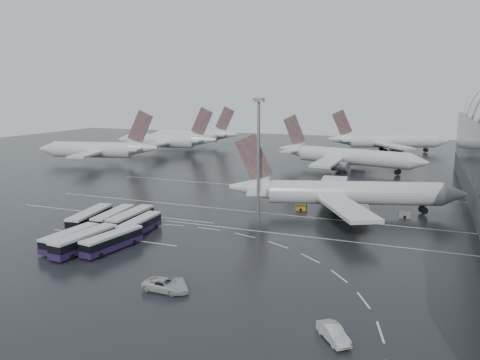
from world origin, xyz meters
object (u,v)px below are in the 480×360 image
(bus_row_near_c, at_px, (131,219))
(gse_cart_belly_d, at_px, (405,215))
(van_curve_c, at_px, (333,333))
(bus_row_far_b, at_px, (84,241))
(gse_cart_belly_c, at_px, (301,207))
(airliner_gate_b, at_px, (345,157))
(bus_row_near_d, at_px, (140,225))
(bus_row_far_a, at_px, (70,238))
(bus_row_far_c, at_px, (112,241))
(bus_row_near_b, at_px, (114,218))
(gse_cart_belly_a, at_px, (364,214))
(jet_remote_far, at_px, (194,136))
(floodlight_mast, at_px, (258,145))
(van_curve_b, at_px, (180,285))
(jet_remote_mid, at_px, (168,141))
(airliner_gate_c, at_px, (386,142))
(airliner_main, at_px, (342,193))
(jet_remote_west, at_px, (100,150))
(bus_row_near_a, at_px, (90,218))
(van_curve_a, at_px, (165,285))

(bus_row_near_c, distance_m, gse_cart_belly_d, 58.97)
(van_curve_c, bearing_deg, bus_row_far_b, 124.59)
(gse_cart_belly_c, bearing_deg, airliner_gate_b, 89.81)
(bus_row_near_d, bearing_deg, bus_row_far_a, 145.86)
(bus_row_near_c, xyz_separation_m, bus_row_far_c, (4.95, -12.91, -0.12))
(bus_row_far_b, relative_size, gse_cart_belly_d, 5.51)
(bus_row_near_b, xyz_separation_m, gse_cart_belly_a, (47.12, 26.43, -1.21))
(jet_remote_far, height_order, floodlight_mast, floodlight_mast)
(van_curve_c, xyz_separation_m, gse_cart_belly_c, (-17.70, 55.89, -0.23))
(jet_remote_far, distance_m, bus_row_far_c, 160.95)
(gse_cart_belly_c, bearing_deg, van_curve_b, -95.16)
(jet_remote_mid, xyz_separation_m, bus_row_near_d, (57.88, -110.34, -3.71))
(bus_row_near_b, bearing_deg, airliner_gate_c, -21.81)
(gse_cart_belly_c, bearing_deg, airliner_main, 6.05)
(airliner_main, distance_m, van_curve_b, 53.23)
(airliner_gate_b, xyz_separation_m, van_curve_b, (-4.75, -112.02, -4.02))
(jet_remote_west, distance_m, bus_row_far_b, 104.63)
(bus_row_far_b, bearing_deg, bus_row_near_a, 40.91)
(van_curve_a, xyz_separation_m, van_curve_b, (1.92, 0.98, -0.13))
(bus_row_far_c, height_order, van_curve_c, bus_row_far_c)
(gse_cart_belly_c, bearing_deg, van_curve_c, -72.43)
(airliner_main, relative_size, jet_remote_west, 1.11)
(van_curve_c, height_order, gse_cart_belly_d, van_curve_c)
(airliner_main, distance_m, floodlight_mast, 23.71)
(airliner_gate_b, height_order, gse_cart_belly_c, airliner_gate_b)
(bus_row_far_b, xyz_separation_m, gse_cart_belly_c, (28.00, 41.92, -1.17))
(gse_cart_belly_d, bearing_deg, airliner_main, -177.00)
(gse_cart_belly_a, relative_size, gse_cart_belly_d, 0.79)
(bus_row_far_a, bearing_deg, bus_row_near_b, 7.27)
(van_curve_c, bearing_deg, airliner_gate_c, 54.24)
(bus_row_near_c, relative_size, van_curve_c, 2.58)
(jet_remote_west, bearing_deg, airliner_main, 142.99)
(bus_row_near_d, bearing_deg, van_curve_b, -138.07)
(airliner_main, relative_size, van_curve_c, 10.01)
(airliner_gate_b, bearing_deg, bus_row_near_b, -96.67)
(jet_remote_mid, distance_m, bus_row_near_c, 120.25)
(van_curve_a, bearing_deg, bus_row_near_a, 54.78)
(airliner_main, bearing_deg, jet_remote_far, 113.34)
(bus_row_far_b, relative_size, bus_row_far_c, 1.06)
(airliner_gate_b, xyz_separation_m, bus_row_far_b, (-28.21, -103.59, -2.97))
(airliner_main, relative_size, bus_row_near_c, 3.89)
(airliner_main, xyz_separation_m, bus_row_near_a, (-45.83, -30.53, -2.68))
(bus_row_near_a, distance_m, bus_row_near_d, 11.98)
(floodlight_mast, bearing_deg, van_curve_c, -60.94)
(airliner_gate_c, height_order, bus_row_near_b, airliner_gate_c)
(jet_remote_far, relative_size, van_curve_c, 8.91)
(jet_remote_mid, height_order, gse_cart_belly_d, jet_remote_mid)
(bus_row_near_c, relative_size, van_curve_b, 3.03)
(airliner_gate_b, height_order, airliner_gate_c, airliner_gate_c)
(bus_row_far_c, bearing_deg, bus_row_far_a, 108.85)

